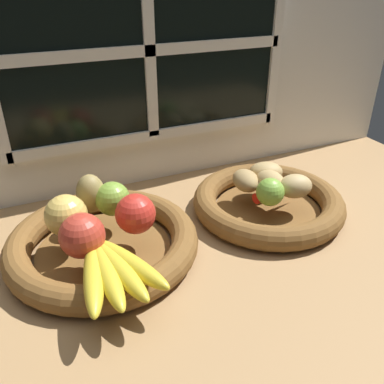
{
  "coord_description": "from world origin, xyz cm",
  "views": [
    {
      "loc": [
        -28.23,
        -58.12,
        46.57
      ],
      "look_at": [
        -0.71,
        3.73,
        8.91
      ],
      "focal_mm": 38.06,
      "sensor_mm": 36.0,
      "label": 1
    }
  ],
  "objects_px": {
    "fruit_bowl_right": "(268,203)",
    "potato_oblong": "(246,180)",
    "lime_near": "(270,192)",
    "apple_golden_left": "(66,215)",
    "apple_green_back": "(113,199)",
    "potato_large": "(270,182)",
    "potato_back": "(266,172)",
    "apple_red_right": "(136,214)",
    "apple_red_front": "(82,236)",
    "banana_bunch_front": "(111,268)",
    "potato_small": "(294,186)",
    "fruit_bowl_left": "(103,243)",
    "chili_pepper": "(282,188)",
    "pear_brown": "(91,194)"
  },
  "relations": [
    {
      "from": "apple_red_right",
      "to": "fruit_bowl_right",
      "type": "bearing_deg",
      "value": 4.83
    },
    {
      "from": "potato_small",
      "to": "pear_brown",
      "type": "bearing_deg",
      "value": 164.36
    },
    {
      "from": "fruit_bowl_right",
      "to": "chili_pepper",
      "type": "height_order",
      "value": "chili_pepper"
    },
    {
      "from": "fruit_bowl_right",
      "to": "potato_back",
      "type": "distance_m",
      "value": 0.07
    },
    {
      "from": "banana_bunch_front",
      "to": "chili_pepper",
      "type": "height_order",
      "value": "banana_bunch_front"
    },
    {
      "from": "fruit_bowl_left",
      "to": "chili_pepper",
      "type": "relative_size",
      "value": 2.33
    },
    {
      "from": "chili_pepper",
      "to": "apple_red_front",
      "type": "bearing_deg",
      "value": 173.22
    },
    {
      "from": "fruit_bowl_left",
      "to": "banana_bunch_front",
      "type": "bearing_deg",
      "value": -95.82
    },
    {
      "from": "fruit_bowl_right",
      "to": "potato_back",
      "type": "height_order",
      "value": "potato_back"
    },
    {
      "from": "banana_bunch_front",
      "to": "potato_small",
      "type": "bearing_deg",
      "value": 12.94
    },
    {
      "from": "apple_red_front",
      "to": "banana_bunch_front",
      "type": "bearing_deg",
      "value": -69.27
    },
    {
      "from": "apple_green_back",
      "to": "potato_small",
      "type": "bearing_deg",
      "value": -13.32
    },
    {
      "from": "pear_brown",
      "to": "potato_large",
      "type": "xyz_separation_m",
      "value": [
        0.36,
        -0.07,
        -0.02
      ]
    },
    {
      "from": "apple_green_back",
      "to": "potato_back",
      "type": "xyz_separation_m",
      "value": [
        0.34,
        -0.0,
        -0.01
      ]
    },
    {
      "from": "apple_golden_left",
      "to": "potato_small",
      "type": "height_order",
      "value": "apple_golden_left"
    },
    {
      "from": "apple_green_back",
      "to": "potato_large",
      "type": "height_order",
      "value": "apple_green_back"
    },
    {
      "from": "apple_red_front",
      "to": "pear_brown",
      "type": "bearing_deg",
      "value": 72.5
    },
    {
      "from": "potato_back",
      "to": "potato_large",
      "type": "bearing_deg",
      "value": -114.44
    },
    {
      "from": "fruit_bowl_right",
      "to": "potato_small",
      "type": "xyz_separation_m",
      "value": [
        0.04,
        -0.04,
        0.05
      ]
    },
    {
      "from": "apple_golden_left",
      "to": "potato_oblong",
      "type": "distance_m",
      "value": 0.37
    },
    {
      "from": "pear_brown",
      "to": "lime_near",
      "type": "relative_size",
      "value": 1.4
    },
    {
      "from": "potato_oblong",
      "to": "apple_golden_left",
      "type": "bearing_deg",
      "value": -177.81
    },
    {
      "from": "apple_green_back",
      "to": "pear_brown",
      "type": "xyz_separation_m",
      "value": [
        -0.04,
        0.03,
        0.01
      ]
    },
    {
      "from": "apple_golden_left",
      "to": "potato_small",
      "type": "distance_m",
      "value": 0.45
    },
    {
      "from": "apple_green_back",
      "to": "lime_near",
      "type": "distance_m",
      "value": 0.31
    },
    {
      "from": "fruit_bowl_right",
      "to": "potato_oblong",
      "type": "bearing_deg",
      "value": 142.13
    },
    {
      "from": "lime_near",
      "to": "apple_golden_left",
      "type": "bearing_deg",
      "value": 171.14
    },
    {
      "from": "banana_bunch_front",
      "to": "chili_pepper",
      "type": "bearing_deg",
      "value": 16.27
    },
    {
      "from": "potato_large",
      "to": "potato_oblong",
      "type": "bearing_deg",
      "value": 142.13
    },
    {
      "from": "lime_near",
      "to": "potato_large",
      "type": "bearing_deg",
      "value": 56.31
    },
    {
      "from": "banana_bunch_front",
      "to": "fruit_bowl_right",
      "type": "bearing_deg",
      "value": 19.15
    },
    {
      "from": "fruit_bowl_left",
      "to": "fruit_bowl_right",
      "type": "bearing_deg",
      "value": -0.0
    },
    {
      "from": "fruit_bowl_right",
      "to": "pear_brown",
      "type": "bearing_deg",
      "value": 168.22
    },
    {
      "from": "fruit_bowl_left",
      "to": "apple_red_front",
      "type": "height_order",
      "value": "apple_red_front"
    },
    {
      "from": "fruit_bowl_right",
      "to": "chili_pepper",
      "type": "relative_size",
      "value": 2.14
    },
    {
      "from": "pear_brown",
      "to": "apple_green_back",
      "type": "bearing_deg",
      "value": -35.71
    },
    {
      "from": "potato_large",
      "to": "lime_near",
      "type": "height_order",
      "value": "lime_near"
    },
    {
      "from": "banana_bunch_front",
      "to": "potato_oblong",
      "type": "height_order",
      "value": "potato_oblong"
    },
    {
      "from": "fruit_bowl_right",
      "to": "potato_small",
      "type": "height_order",
      "value": "potato_small"
    },
    {
      "from": "potato_oblong",
      "to": "chili_pepper",
      "type": "relative_size",
      "value": 0.5
    },
    {
      "from": "fruit_bowl_left",
      "to": "chili_pepper",
      "type": "distance_m",
      "value": 0.38
    },
    {
      "from": "fruit_bowl_left",
      "to": "apple_green_back",
      "type": "relative_size",
      "value": 5.33
    },
    {
      "from": "potato_oblong",
      "to": "potato_large",
      "type": "bearing_deg",
      "value": -37.87
    },
    {
      "from": "fruit_bowl_right",
      "to": "apple_golden_left",
      "type": "relative_size",
      "value": 4.3
    },
    {
      "from": "pear_brown",
      "to": "chili_pepper",
      "type": "height_order",
      "value": "pear_brown"
    },
    {
      "from": "fruit_bowl_right",
      "to": "pear_brown",
      "type": "xyz_separation_m",
      "value": [
        -0.36,
        0.07,
        0.07
      ]
    },
    {
      "from": "potato_oblong",
      "to": "pear_brown",
      "type": "bearing_deg",
      "value": 172.2
    },
    {
      "from": "fruit_bowl_right",
      "to": "potato_oblong",
      "type": "distance_m",
      "value": 0.07
    },
    {
      "from": "potato_oblong",
      "to": "apple_green_back",
      "type": "bearing_deg",
      "value": 176.33
    },
    {
      "from": "apple_red_front",
      "to": "potato_back",
      "type": "bearing_deg",
      "value": 14.01
    }
  ]
}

